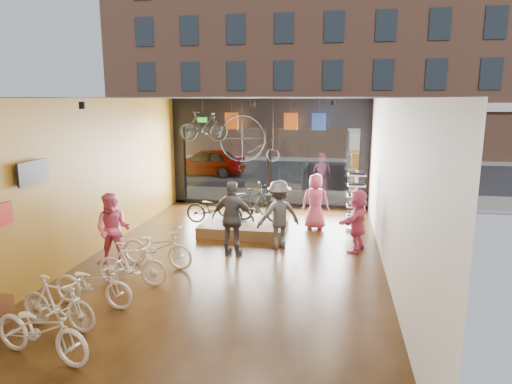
% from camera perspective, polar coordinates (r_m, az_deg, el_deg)
% --- Properties ---
extents(ground_plane, '(7.00, 12.00, 0.04)m').
position_cam_1_polar(ground_plane, '(10.93, -2.98, -8.81)').
color(ground_plane, black).
rests_on(ground_plane, ground).
extents(ceiling, '(7.00, 12.00, 0.04)m').
position_cam_1_polar(ceiling, '(10.25, -3.21, 11.76)').
color(ceiling, black).
rests_on(ceiling, ground).
extents(wall_left, '(0.04, 12.00, 3.80)m').
position_cam_1_polar(wall_left, '(11.71, -20.13, 1.61)').
color(wall_left, '#8F621A').
rests_on(wall_left, ground).
extents(wall_right, '(0.04, 12.00, 3.80)m').
position_cam_1_polar(wall_right, '(10.23, 16.50, 0.48)').
color(wall_right, beige).
rests_on(wall_right, ground).
extents(wall_back, '(7.00, 0.04, 3.80)m').
position_cam_1_polar(wall_back, '(4.96, -19.17, -11.42)').
color(wall_back, beige).
rests_on(wall_back, ground).
extents(storefront, '(7.00, 0.26, 3.80)m').
position_cam_1_polar(storefront, '(16.26, 1.66, 4.92)').
color(storefront, black).
rests_on(storefront, ground).
extents(exit_sign, '(0.35, 0.06, 0.18)m').
position_cam_1_polar(exit_sign, '(16.56, -6.73, 8.96)').
color(exit_sign, '#198C26').
rests_on(exit_sign, storefront).
extents(street_road, '(30.00, 18.00, 0.02)m').
position_cam_1_polar(street_road, '(25.37, 4.56, 2.94)').
color(street_road, black).
rests_on(street_road, ground).
extents(sidewalk_near, '(30.00, 2.40, 0.12)m').
position_cam_1_polar(sidewalk_near, '(17.73, 2.18, -0.56)').
color(sidewalk_near, slate).
rests_on(sidewalk_near, ground).
extents(sidewalk_far, '(30.00, 2.00, 0.12)m').
position_cam_1_polar(sidewalk_far, '(29.31, 5.30, 4.23)').
color(sidewalk_far, slate).
rests_on(sidewalk_far, ground).
extents(opposite_building, '(26.00, 5.00, 14.00)m').
position_cam_1_polar(opposite_building, '(31.73, 5.93, 17.33)').
color(opposite_building, brown).
rests_on(opposite_building, ground).
extents(street_car, '(3.97, 1.60, 1.35)m').
position_cam_1_polar(street_car, '(23.11, -6.30, 3.77)').
color(street_car, gray).
rests_on(street_car, street_road).
extents(box_truck, '(1.99, 5.97, 2.35)m').
position_cam_1_polar(box_truck, '(21.20, 14.12, 4.16)').
color(box_truck, silver).
rests_on(box_truck, street_road).
extents(floor_bike_0, '(1.85, 0.98, 0.92)m').
position_cam_1_polar(floor_bike_0, '(7.67, -25.26, -15.26)').
color(floor_bike_0, beige).
rests_on(floor_bike_0, ground_plane).
extents(floor_bike_1, '(1.56, 0.69, 0.90)m').
position_cam_1_polar(floor_bike_1, '(8.48, -23.55, -12.59)').
color(floor_bike_1, beige).
rests_on(floor_bike_1, ground_plane).
extents(floor_bike_2, '(1.68, 0.73, 0.86)m').
position_cam_1_polar(floor_bike_2, '(9.10, -19.72, -10.77)').
color(floor_bike_2, beige).
rests_on(floor_bike_2, ground_plane).
extents(floor_bike_3, '(1.52, 0.45, 0.91)m').
position_cam_1_polar(floor_bike_3, '(9.80, -15.22, -8.70)').
color(floor_bike_3, beige).
rests_on(floor_bike_3, ground_plane).
extents(floor_bike_4, '(1.85, 0.88, 0.93)m').
position_cam_1_polar(floor_bike_4, '(10.71, -12.27, -6.75)').
color(floor_bike_4, beige).
rests_on(floor_bike_4, ground_plane).
extents(display_platform, '(2.40, 1.80, 0.30)m').
position_cam_1_polar(display_platform, '(13.24, -1.47, -4.36)').
color(display_platform, '#4F3A1E').
rests_on(display_platform, ground_plane).
extents(display_bike_left, '(1.73, 0.76, 0.88)m').
position_cam_1_polar(display_bike_left, '(12.90, -5.24, -2.12)').
color(display_bike_left, black).
rests_on(display_bike_left, display_platform).
extents(display_bike_mid, '(1.66, 0.71, 0.96)m').
position_cam_1_polar(display_bike_mid, '(13.06, 0.43, -1.72)').
color(display_bike_mid, black).
rests_on(display_bike_mid, display_platform).
extents(display_bike_right, '(1.93, 1.48, 0.97)m').
position_cam_1_polar(display_bike_right, '(13.75, -1.16, -1.01)').
color(display_bike_right, black).
rests_on(display_bike_right, display_platform).
extents(customer_1, '(0.90, 0.75, 1.70)m').
position_cam_1_polar(customer_1, '(10.96, -17.44, -4.51)').
color(customer_1, '#CC4C72').
rests_on(customer_1, ground_plane).
extents(customer_2, '(1.13, 0.57, 1.85)m').
position_cam_1_polar(customer_2, '(11.11, -2.92, -3.34)').
color(customer_2, '#3F3F44').
rests_on(customer_2, ground_plane).
extents(customer_3, '(1.31, 1.11, 1.76)m').
position_cam_1_polar(customer_3, '(11.66, 2.86, -2.85)').
color(customer_3, '#3F3F44').
rests_on(customer_3, ground_plane).
extents(customer_4, '(0.85, 0.60, 1.65)m').
position_cam_1_polar(customer_4, '(13.51, 7.45, -1.18)').
color(customer_4, '#CC4C72').
rests_on(customer_4, ground_plane).
extents(customer_5, '(0.98, 1.54, 1.59)m').
position_cam_1_polar(customer_5, '(11.73, 12.54, -3.48)').
color(customer_5, '#CC4C72').
rests_on(customer_5, ground_plane).
extents(sunglasses_rack, '(0.54, 0.45, 1.77)m').
position_cam_1_polar(sunglasses_rack, '(13.53, 12.37, -1.08)').
color(sunglasses_rack, white).
rests_on(sunglasses_rack, ground_plane).
extents(penny_farthing, '(1.89, 0.06, 1.51)m').
position_cam_1_polar(penny_farthing, '(14.60, -0.53, 6.53)').
color(penny_farthing, black).
rests_on(penny_farthing, ceiling).
extents(hung_bike, '(1.60, 0.50, 0.95)m').
position_cam_1_polar(hung_bike, '(14.82, -6.64, 8.17)').
color(hung_bike, black).
rests_on(hung_bike, ceiling).
extents(jersey_left, '(0.45, 0.03, 0.55)m').
position_cam_1_polar(jersey_left, '(15.60, -3.09, 8.86)').
color(jersey_left, '#CC5919').
rests_on(jersey_left, ceiling).
extents(jersey_mid, '(0.45, 0.03, 0.55)m').
position_cam_1_polar(jersey_mid, '(15.27, 4.36, 8.79)').
color(jersey_mid, '#CC5919').
rests_on(jersey_mid, ceiling).
extents(jersey_right, '(0.45, 0.03, 0.55)m').
position_cam_1_polar(jersey_right, '(15.21, 7.85, 8.70)').
color(jersey_right, '#1E3F99').
rests_on(jersey_right, ceiling).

